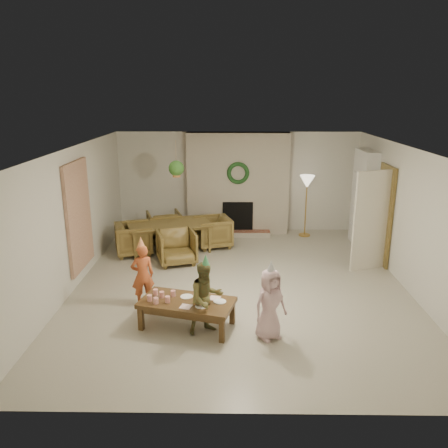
{
  "coord_description": "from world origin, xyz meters",
  "views": [
    {
      "loc": [
        -0.18,
        -7.7,
        3.42
      ],
      "look_at": [
        -0.3,
        0.4,
        1.05
      ],
      "focal_mm": 36.1,
      "sensor_mm": 36.0,
      "label": 1
    }
  ],
  "objects_px": {
    "child_red": "(143,275)",
    "child_pink": "(270,304)",
    "dining_chair_near": "(177,247)",
    "child_plaid": "(206,298)",
    "dining_chair_far": "(164,226)",
    "dining_chair_left": "(134,239)",
    "dining_table": "(170,237)",
    "coffee_table_top": "(187,303)",
    "dining_chair_right": "(213,232)"
  },
  "relations": [
    {
      "from": "child_red",
      "to": "child_pink",
      "type": "relative_size",
      "value": 0.99
    },
    {
      "from": "dining_chair_near",
      "to": "child_plaid",
      "type": "relative_size",
      "value": 0.71
    },
    {
      "from": "dining_chair_far",
      "to": "dining_chair_left",
      "type": "bearing_deg",
      "value": 45.0
    },
    {
      "from": "child_pink",
      "to": "dining_chair_near",
      "type": "bearing_deg",
      "value": 88.11
    },
    {
      "from": "dining_chair_near",
      "to": "dining_chair_left",
      "type": "height_order",
      "value": "same"
    },
    {
      "from": "dining_table",
      "to": "coffee_table_top",
      "type": "relative_size",
      "value": 1.3
    },
    {
      "from": "child_red",
      "to": "dining_table",
      "type": "bearing_deg",
      "value": -113.53
    },
    {
      "from": "dining_chair_near",
      "to": "dining_chair_left",
      "type": "xyz_separation_m",
      "value": [
        -1.0,
        0.52,
        0.0
      ]
    },
    {
      "from": "dining_chair_right",
      "to": "child_pink",
      "type": "distance_m",
      "value": 4.12
    },
    {
      "from": "dining_table",
      "to": "dining_chair_far",
      "type": "bearing_deg",
      "value": 90.0
    },
    {
      "from": "child_plaid",
      "to": "dining_table",
      "type": "bearing_deg",
      "value": 79.81
    },
    {
      "from": "dining_table",
      "to": "dining_chair_right",
      "type": "distance_m",
      "value": 0.99
    },
    {
      "from": "dining_table",
      "to": "dining_chair_far",
      "type": "distance_m",
      "value": 0.8
    },
    {
      "from": "coffee_table_top",
      "to": "dining_chair_near",
      "type": "bearing_deg",
      "value": 115.19
    },
    {
      "from": "child_plaid",
      "to": "child_pink",
      "type": "distance_m",
      "value": 0.93
    },
    {
      "from": "child_red",
      "to": "child_pink",
      "type": "distance_m",
      "value": 2.27
    },
    {
      "from": "child_plaid",
      "to": "dining_chair_left",
      "type": "bearing_deg",
      "value": 92.01
    },
    {
      "from": "dining_chair_near",
      "to": "dining_chair_left",
      "type": "relative_size",
      "value": 1.0
    },
    {
      "from": "dining_chair_near",
      "to": "child_red",
      "type": "relative_size",
      "value": 0.74
    },
    {
      "from": "dining_chair_far",
      "to": "dining_chair_right",
      "type": "bearing_deg",
      "value": 141.34
    },
    {
      "from": "dining_chair_left",
      "to": "coffee_table_top",
      "type": "xyz_separation_m",
      "value": [
        1.46,
        -3.17,
        0.04
      ]
    },
    {
      "from": "dining_table",
      "to": "dining_chair_near",
      "type": "distance_m",
      "value": 0.8
    },
    {
      "from": "dining_table",
      "to": "child_plaid",
      "type": "distance_m",
      "value": 3.7
    },
    {
      "from": "coffee_table_top",
      "to": "child_pink",
      "type": "relative_size",
      "value": 1.31
    },
    {
      "from": "child_pink",
      "to": "dining_table",
      "type": "bearing_deg",
      "value": 85.79
    },
    {
      "from": "coffee_table_top",
      "to": "dining_chair_right",
      "type": "bearing_deg",
      "value": 101.44
    },
    {
      "from": "child_red",
      "to": "dining_chair_right",
      "type": "bearing_deg",
      "value": -130.86
    },
    {
      "from": "dining_chair_near",
      "to": "coffee_table_top",
      "type": "distance_m",
      "value": 2.69
    },
    {
      "from": "dining_table",
      "to": "child_red",
      "type": "xyz_separation_m",
      "value": [
        -0.1,
        -2.67,
        0.21
      ]
    },
    {
      "from": "child_red",
      "to": "coffee_table_top",
      "type": "bearing_deg",
      "value": 115.83
    },
    {
      "from": "dining_chair_left",
      "to": "child_red",
      "type": "relative_size",
      "value": 0.74
    },
    {
      "from": "coffee_table_top",
      "to": "child_plaid",
      "type": "bearing_deg",
      "value": -11.55
    },
    {
      "from": "dining_chair_far",
      "to": "dining_chair_right",
      "type": "distance_m",
      "value": 1.27
    },
    {
      "from": "child_red",
      "to": "child_plaid",
      "type": "bearing_deg",
      "value": 119.53
    },
    {
      "from": "dining_chair_far",
      "to": "dining_chair_right",
      "type": "height_order",
      "value": "same"
    },
    {
      "from": "dining_chair_right",
      "to": "coffee_table_top",
      "type": "relative_size",
      "value": 0.56
    },
    {
      "from": "dining_chair_far",
      "to": "child_red",
      "type": "distance_m",
      "value": 3.43
    },
    {
      "from": "dining_chair_left",
      "to": "child_red",
      "type": "distance_m",
      "value": 2.52
    },
    {
      "from": "dining_chair_right",
      "to": "dining_chair_near",
      "type": "bearing_deg",
      "value": -51.34
    },
    {
      "from": "coffee_table_top",
      "to": "child_plaid",
      "type": "height_order",
      "value": "child_plaid"
    },
    {
      "from": "child_red",
      "to": "child_plaid",
      "type": "relative_size",
      "value": 0.96
    },
    {
      "from": "coffee_table_top",
      "to": "dining_chair_left",
      "type": "bearing_deg",
      "value": 129.97
    },
    {
      "from": "dining_chair_left",
      "to": "dining_chair_right",
      "type": "height_order",
      "value": "same"
    },
    {
      "from": "coffee_table_top",
      "to": "child_red",
      "type": "distance_m",
      "value": 1.1
    },
    {
      "from": "dining_chair_right",
      "to": "child_red",
      "type": "distance_m",
      "value": 3.15
    },
    {
      "from": "child_red",
      "to": "dining_chair_far",
      "type": "bearing_deg",
      "value": -109.09
    },
    {
      "from": "dining_chair_near",
      "to": "child_pink",
      "type": "height_order",
      "value": "child_pink"
    },
    {
      "from": "dining_chair_far",
      "to": "child_red",
      "type": "relative_size",
      "value": 0.74
    },
    {
      "from": "dining_chair_near",
      "to": "child_plaid",
      "type": "bearing_deg",
      "value": -92.15
    },
    {
      "from": "coffee_table_top",
      "to": "child_pink",
      "type": "height_order",
      "value": "child_pink"
    }
  ]
}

